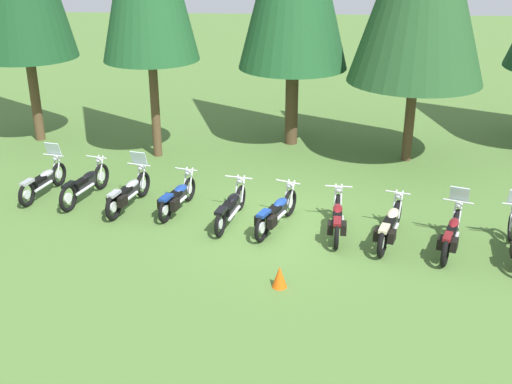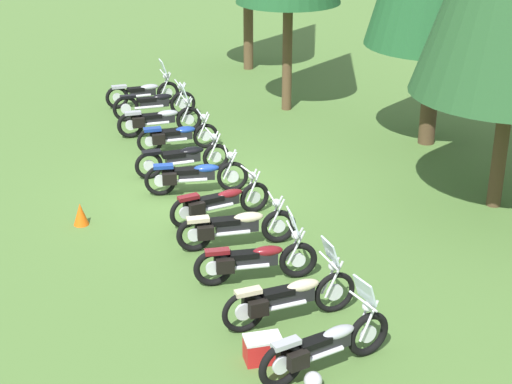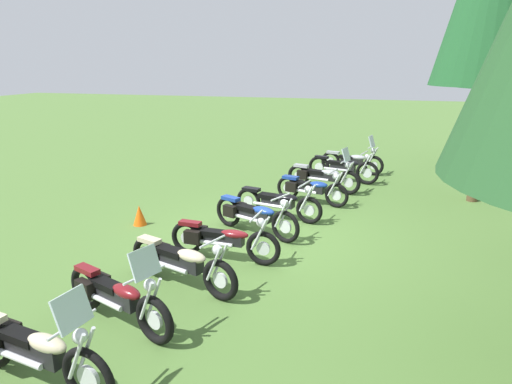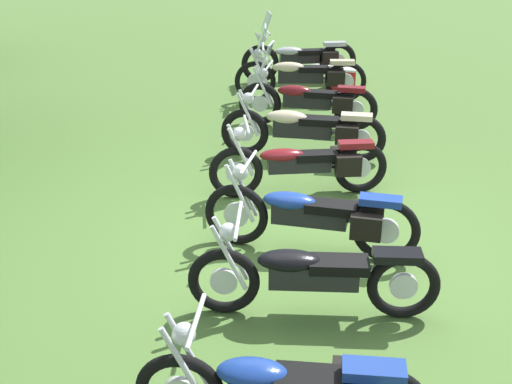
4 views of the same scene
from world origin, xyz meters
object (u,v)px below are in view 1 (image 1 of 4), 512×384
motorcycle_2 (128,192)px  traffic_cone (280,277)px  motorcycle_5 (276,212)px  motorcycle_7 (390,225)px  motorcycle_4 (231,206)px  motorcycle_6 (337,218)px  motorcycle_0 (44,180)px  motorcycle_8 (451,233)px  motorcycle_1 (86,184)px  motorcycle_3 (177,197)px

motorcycle_2 → traffic_cone: motorcycle_2 is taller
motorcycle_5 → motorcycle_7: bearing=-78.3°
motorcycle_4 → motorcycle_7: 3.97m
traffic_cone → motorcycle_6: bearing=62.4°
traffic_cone → motorcycle_0: bearing=146.2°
motorcycle_4 → motorcycle_6: motorcycle_6 is taller
motorcycle_4 → motorcycle_7: motorcycle_7 is taller
motorcycle_0 → motorcycle_8: motorcycle_8 is taller
motorcycle_4 → motorcycle_8: size_ratio=1.05×
motorcycle_5 → motorcycle_6: (1.50, -0.23, -0.02)m
motorcycle_1 → motorcycle_3: size_ratio=1.13×
motorcycle_7 → motorcycle_8: (1.35, -0.38, 0.01)m
motorcycle_1 → motorcycle_7: motorcycle_1 is taller
motorcycle_1 → motorcycle_5: bearing=-90.8°
motorcycle_3 → motorcycle_8: bearing=-89.2°
motorcycle_4 → traffic_cone: (1.32, -3.07, -0.20)m
motorcycle_5 → motorcycle_7: size_ratio=0.95×
motorcycle_5 → motorcycle_8: bearing=-79.7°
motorcycle_4 → motorcycle_8: 5.37m
motorcycle_0 → motorcycle_1: motorcycle_0 is taller
motorcycle_3 → motorcycle_7: motorcycle_7 is taller
motorcycle_2 → motorcycle_7: size_ratio=0.99×
motorcycle_1 → motorcycle_5: (5.27, -1.51, -0.01)m
motorcycle_1 → motorcycle_5: 5.49m
motorcycle_1 → motorcycle_7: size_ratio=1.01×
motorcycle_2 → motorcycle_3: motorcycle_2 is taller
motorcycle_1 → motorcycle_8: motorcycle_8 is taller
motorcycle_3 → motorcycle_5: 2.76m
motorcycle_8 → traffic_cone: size_ratio=4.53×
motorcycle_4 → traffic_cone: size_ratio=4.77×
motorcycle_2 → motorcycle_0: bearing=89.0°
motorcycle_8 → motorcycle_5: bearing=97.9°
motorcycle_5 → motorcycle_2: bearing=98.8°
motorcycle_0 → motorcycle_4: (5.38, -1.42, -0.01)m
traffic_cone → motorcycle_8: bearing=25.2°
motorcycle_6 → motorcycle_8: bearing=-101.3°
motorcycle_1 → motorcycle_7: bearing=-89.3°
motorcycle_1 → motorcycle_4: size_ratio=1.02×
motorcycle_1 → motorcycle_2: bearing=-96.0°
motorcycle_0 → motorcycle_7: bearing=-90.9°
motorcycle_2 → motorcycle_5: size_ratio=1.03×
motorcycle_4 → motorcycle_6: bearing=-89.0°
motorcycle_5 → motorcycle_4: bearing=98.1°
motorcycle_0 → motorcycle_4: motorcycle_0 is taller
motorcycle_4 → motorcycle_5: bearing=-92.5°
motorcycle_3 → motorcycle_7: 5.54m
motorcycle_6 → traffic_cone: (-1.33, -2.54, -0.19)m
motorcycle_3 → motorcycle_4: motorcycle_4 is taller
motorcycle_2 → motorcycle_6: (5.47, -1.23, -0.03)m
motorcycle_5 → motorcycle_3: bearing=95.1°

